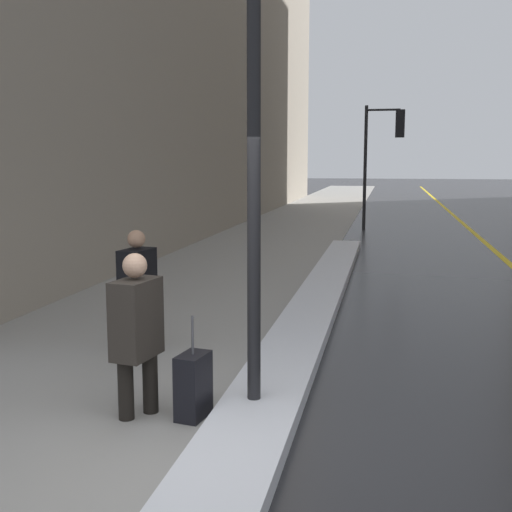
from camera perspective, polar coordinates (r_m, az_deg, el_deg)
name	(u,v)px	position (r m, az deg, el deg)	size (l,w,h in m)	color
ground_plane	(198,479)	(4.97, -5.16, -19.14)	(160.00, 160.00, 0.00)	#232326
sidewalk_slab	(278,236)	(19.62, 1.96, 1.77)	(4.00, 80.00, 0.01)	gray
road_centre_stripe	(484,241)	(19.53, 19.59, 1.24)	(0.16, 80.00, 0.00)	gold
snow_bank_curb	(318,299)	(10.48, 5.53, -3.79)	(0.73, 14.23, 0.16)	silver
lamp_post	(254,130)	(5.59, -0.19, 11.15)	(0.28, 0.28, 4.20)	black
traffic_light_near	(386,140)	(21.99, 11.47, 10.06)	(1.31, 0.32, 4.10)	black
pedestrian_trailing	(137,327)	(5.83, -10.57, -6.26)	(0.36, 0.53, 1.50)	black
pedestrian_nearside	(138,284)	(7.90, -10.48, -2.45)	(0.36, 0.52, 1.48)	black
rolling_suitcase	(193,386)	(5.87, -5.60, -11.46)	(0.28, 0.39, 0.95)	black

